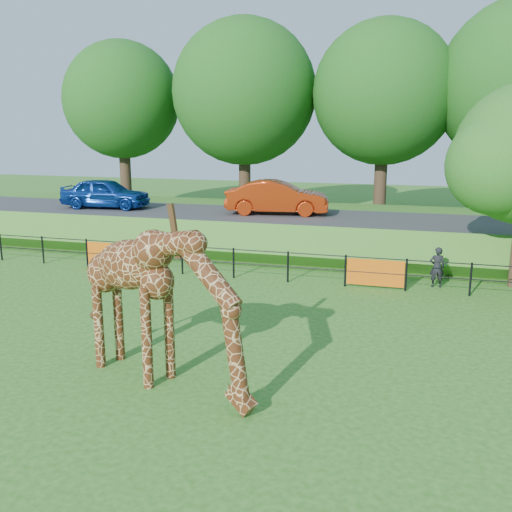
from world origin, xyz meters
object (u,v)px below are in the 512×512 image
at_px(giraffe, 162,306).
at_px(car_red, 277,197).
at_px(car_blue, 105,193).
at_px(visitor, 437,267).

distance_m(giraffe, car_red, 15.06).
distance_m(car_blue, car_red, 8.61).
height_order(car_red, visitor, car_red).
bearing_deg(car_red, visitor, -136.63).
distance_m(car_red, visitor, 9.02).
xyz_separation_m(car_blue, visitor, (15.58, -5.08, -1.46)).
bearing_deg(car_red, giraffe, 177.00).
bearing_deg(giraffe, car_red, 117.36).
height_order(giraffe, visitor, giraffe).
bearing_deg(car_blue, visitor, -112.56).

